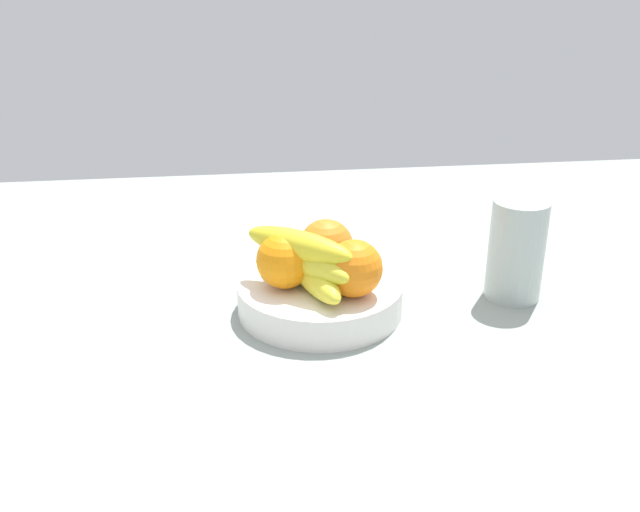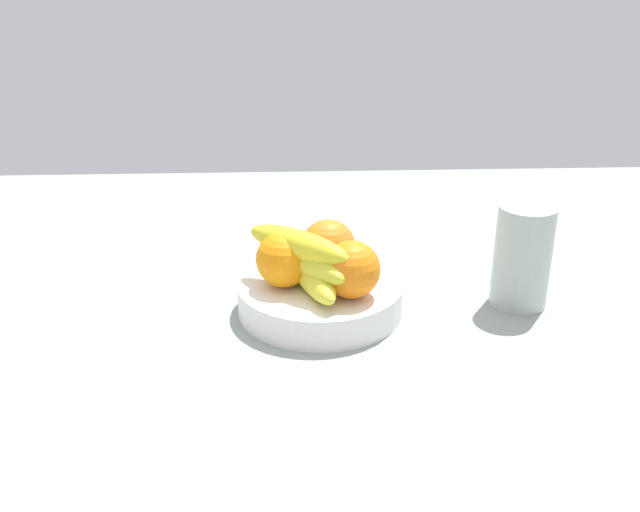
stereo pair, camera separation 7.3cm
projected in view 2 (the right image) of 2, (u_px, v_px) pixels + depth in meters
The scene contains 7 objects.
ground_plane at pixel (312, 330), 101.08cm from camera, with size 180.00×140.00×3.00cm, color gray.
fruit_bowl at pixel (320, 297), 102.27cm from camera, with size 23.19×23.19×4.51cm, color white.
orange_front_left at pixel (328, 246), 103.10cm from camera, with size 7.79×7.79×7.79cm, color orange.
orange_front_right at pixel (284, 259), 99.00cm from camera, with size 7.79×7.79×7.79cm, color orange.
orange_center at pixel (351, 270), 95.94cm from camera, with size 7.79×7.79×7.79cm, color orange.
banana_bunch at pixel (305, 260), 98.17cm from camera, with size 15.49×17.45×8.40cm.
thermos_tumbler at pixel (522, 256), 102.38cm from camera, with size 8.03×8.03×14.86cm, color #AEBAB6.
Camera 2 is at (2.81, 88.33, 48.65)cm, focal length 40.75 mm.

